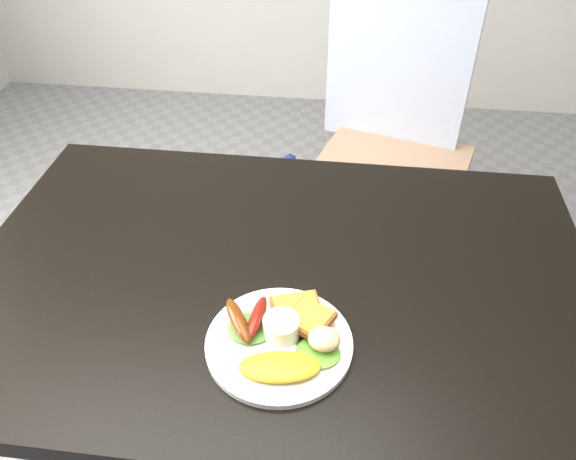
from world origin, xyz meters
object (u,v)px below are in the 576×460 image
at_px(dining_table, 279,279).
at_px(dining_chair, 389,173).
at_px(person, 334,155).
at_px(plate, 279,343).

relative_size(dining_table, dining_chair, 2.51).
distance_m(person, plate, 0.63).
distance_m(dining_chair, person, 0.50).
relative_size(person, plate, 6.01).
relative_size(dining_chair, plate, 1.95).
bearing_deg(person, dining_chair, -121.83).
distance_m(dining_table, dining_chair, 0.90).
height_order(dining_table, dining_chair, dining_table).
relative_size(dining_chair, person, 0.32).
height_order(dining_chair, person, person).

